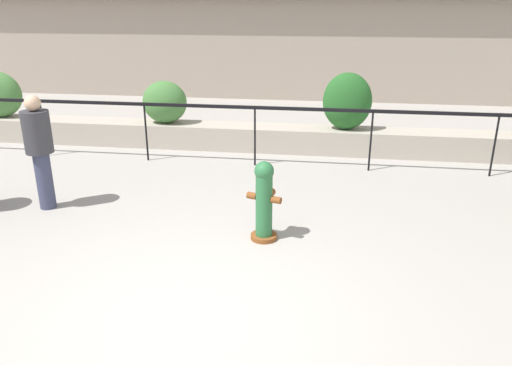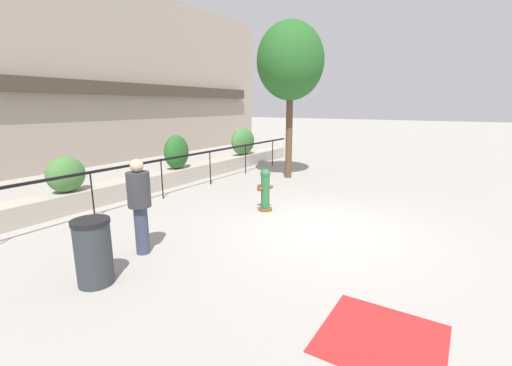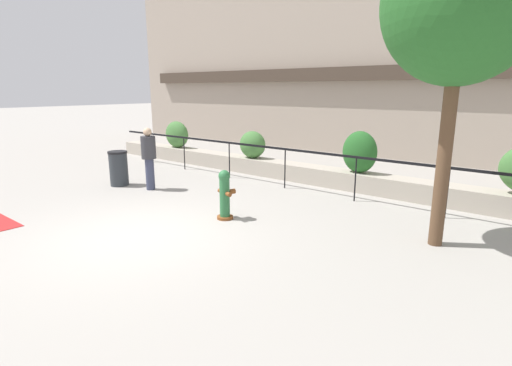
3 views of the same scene
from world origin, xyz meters
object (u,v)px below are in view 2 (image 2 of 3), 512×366
Objects in this scene: street_tree at (291,62)px; trash_bin at (93,252)px; hedge_bush_2 at (176,152)px; fire_hydrant at (265,189)px; hedge_bush_3 at (243,141)px; hedge_bush_1 at (66,175)px; pedestrian at (139,201)px.

street_tree is 5.40× the size of trash_bin.
fire_hydrant is at bearing -105.12° from hedge_bush_2.
hedge_bush_3 is 6.66m from fire_hydrant.
fire_hydrant is (-5.16, -4.17, -0.53)m from hedge_bush_3.
pedestrian is (-0.72, -3.61, 0.04)m from hedge_bush_1.
trash_bin is (-1.11, -0.28, -0.48)m from pedestrian.
hedge_bush_3 is at bearing 38.95° from fire_hydrant.
hedge_bush_2 is 4.04m from hedge_bush_3.
pedestrian is 1.71× the size of trash_bin.
fire_hydrant is 1.07× the size of trash_bin.
trash_bin is at bearing -115.28° from hedge_bush_1.
hedge_bush_2 is 0.66× the size of pedestrian.
hedge_bush_3 is 10.46m from trash_bin.
hedge_bush_2 is at bearing 135.28° from street_tree.
street_tree is (-1.18, -2.82, 3.01)m from hedge_bush_3.
fire_hydrant is 3.49m from pedestrian.
hedge_bush_2 reaches higher than hedge_bush_1.
trash_bin is at bearing -166.05° from pedestrian.
hedge_bush_3 is at bearing 0.00° from hedge_bush_1.
hedge_bush_1 is 0.94× the size of trash_bin.
fire_hydrant is at bearing -141.05° from hedge_bush_3.
trash_bin is at bearing 176.40° from fire_hydrant.
street_tree is (2.85, -2.82, 3.02)m from hedge_bush_2.
fire_hydrant is at bearing -3.60° from trash_bin.
pedestrian reaches higher than hedge_bush_3.
hedge_bush_2 is at bearing 180.00° from hedge_bush_3.
hedge_bush_1 is 0.88× the size of fire_hydrant.
hedge_bush_3 reaches higher than trash_bin.
street_tree is at bearing 6.09° from pedestrian.
fire_hydrant reaches higher than trash_bin.
pedestrian reaches higher than trash_bin.
street_tree is 8.06m from pedestrian.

